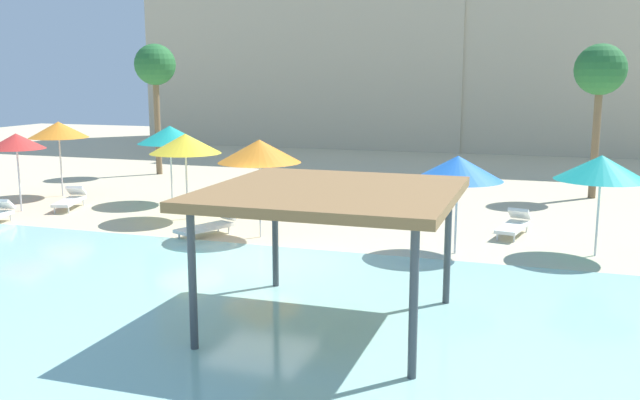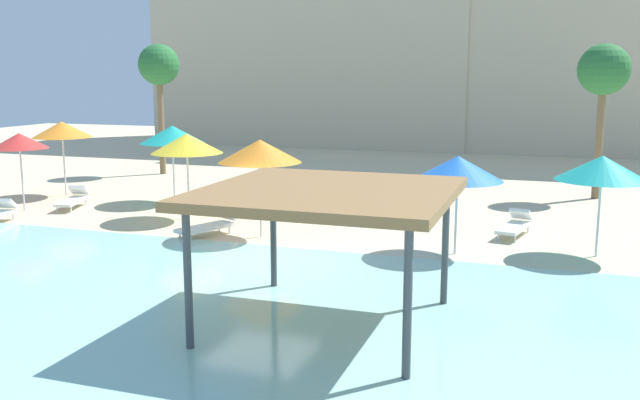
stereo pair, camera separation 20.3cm
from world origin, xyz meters
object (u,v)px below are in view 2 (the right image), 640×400
Objects in this scene: beach_umbrella_red_1 at (19,141)px; lounge_chair_3 at (73,199)px; beach_umbrella_orange_3 at (260,151)px; lounge_chair_2 at (209,224)px; lounge_chair_6 at (515,225)px; palm_tree_2 at (604,73)px; beach_umbrella_orange_5 at (62,130)px; beach_umbrella_teal_2 at (602,168)px; beach_umbrella_teal_6 at (172,135)px; shade_pavilion at (328,196)px; palm_tree_1 at (159,68)px; beach_umbrella_yellow_0 at (187,144)px; beach_umbrella_blue_4 at (458,168)px.

beach_umbrella_red_1 reaches higher than lounge_chair_3.
beach_umbrella_orange_3 is 8.61m from lounge_chair_3.
lounge_chair_6 is (8.49, 2.87, 0.00)m from lounge_chair_2.
beach_umbrella_orange_5 is at bearing -163.13° from palm_tree_2.
beach_umbrella_orange_5 is 0.50× the size of palm_tree_2.
beach_umbrella_teal_2 is at bearing -92.52° from palm_tree_2.
lounge_chair_2 is at bearing -49.61° from beach_umbrella_teal_6.
lounge_chair_6 is at bearing 71.75° from shade_pavilion.
beach_umbrella_teal_6 reaches higher than lounge_chair_3.
palm_tree_1 reaches higher than shade_pavilion.
lounge_chair_2 is (3.78, -4.44, -2.17)m from beach_umbrella_teal_6.
palm_tree_2 is (17.62, 7.97, 4.39)m from lounge_chair_3.
lounge_chair_6 is (16.40, 1.53, -2.09)m from beach_umbrella_red_1.
beach_umbrella_yellow_0 is at bearing 5.81° from beach_umbrella_red_1.
beach_umbrella_orange_3 is at bearing -6.27° from beach_umbrella_red_1.
beach_umbrella_red_1 is at bearing 151.69° from shade_pavilion.
beach_umbrella_blue_4 is (5.61, -0.12, -0.24)m from beach_umbrella_orange_3.
lounge_chair_6 is (6.99, 2.56, -2.18)m from beach_umbrella_orange_3.
palm_tree_2 is at bearing 21.48° from beach_umbrella_teal_6.
beach_umbrella_teal_2 is at bearing 68.68° from lounge_chair_3.
beach_umbrella_red_1 reaches higher than beach_umbrella_teal_2.
beach_umbrella_teal_2 reaches higher than lounge_chair_3.
beach_umbrella_teal_6 is 0.49× the size of palm_tree_2.
lounge_chair_2 is 0.34× the size of palm_tree_2.
palm_tree_1 reaches higher than lounge_chair_6.
palm_tree_2 is (3.92, 10.07, 2.45)m from beach_umbrella_blue_4.
beach_umbrella_orange_5 reaches higher than beach_umbrella_red_1.
lounge_chair_3 is 0.34× the size of palm_tree_2.
beach_umbrella_teal_2 is 1.33× the size of lounge_chair_2.
lounge_chair_3 is 9.85m from palm_tree_1.
beach_umbrella_teal_2 is 9.49m from palm_tree_2.
shade_pavilion is at bearing -28.31° from beach_umbrella_red_1.
lounge_chair_2 is at bearing -47.85° from beach_umbrella_yellow_0.
beach_umbrella_teal_2 reaches higher than lounge_chair_2.
lounge_chair_6 is at bearing 5.05° from beach_umbrella_yellow_0.
lounge_chair_3 is at bearing -79.55° from palm_tree_1.
beach_umbrella_red_1 is at bearing -77.91° from beach_umbrella_orange_5.
lounge_chair_3 is 1.01× the size of lounge_chair_6.
beach_umbrella_teal_2 is (12.41, -0.87, -0.16)m from beach_umbrella_yellow_0.
beach_umbrella_orange_5 is 17.24m from lounge_chair_6.
lounge_chair_6 is at bearing -108.94° from palm_tree_2.
beach_umbrella_blue_4 is 14.00m from lounge_chair_3.
beach_umbrella_blue_4 is 0.45× the size of palm_tree_2.
beach_umbrella_yellow_0 is 1.04× the size of beach_umbrella_red_1.
lounge_chair_6 is (1.38, 2.68, -1.94)m from beach_umbrella_blue_4.
beach_umbrella_teal_2 is 0.43× the size of palm_tree_1.
beach_umbrella_yellow_0 is at bearing -54.26° from palm_tree_1.
beach_umbrella_teal_6 is at bearing 36.88° from beach_umbrella_red_1.
beach_umbrella_teal_6 is 12.56m from lounge_chair_6.
beach_umbrella_blue_4 reaches higher than lounge_chair_3.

